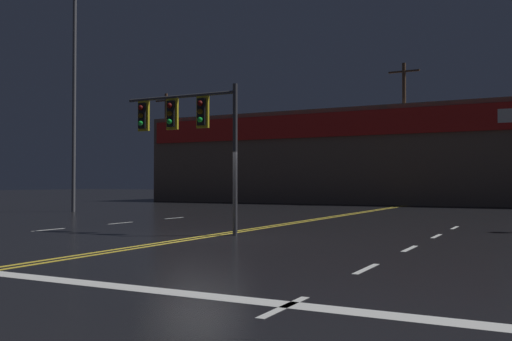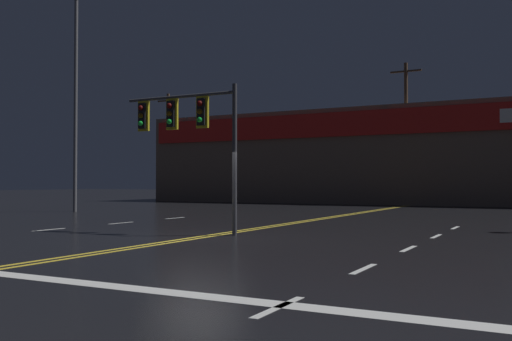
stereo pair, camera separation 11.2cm
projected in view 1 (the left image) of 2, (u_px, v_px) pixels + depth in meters
The scene contains 6 objects.
ground_plane at pixel (199, 238), 16.33m from camera, with size 200.00×200.00×0.00m, color black.
road_markings at pixel (209, 245), 14.33m from camera, with size 17.78×60.00×0.01m.
traffic_signal_median at pixel (185, 121), 17.91m from camera, with size 4.09×0.36×4.56m.
streetlight_median_approach at pixel (74, 74), 31.35m from camera, with size 0.56×0.56×12.31m.
building_backdrop at pixel (419, 157), 44.08m from camera, with size 43.45×10.23×7.15m.
utility_pole_row at pixel (444, 125), 39.17m from camera, with size 45.83×0.26×12.42m.
Camera 1 is at (8.99, -13.78, 1.57)m, focal length 40.00 mm.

